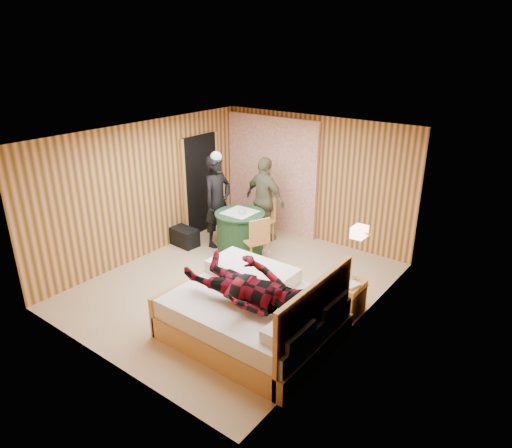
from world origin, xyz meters
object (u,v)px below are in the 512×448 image
Objects in this scene: chair_near at (257,237)px; wall_lamp at (359,232)px; duffel_bag at (183,236)px; man_on_bed at (246,277)px; chair_far at (264,216)px; nightstand at (348,297)px; round_table at (240,233)px; man_at_table at (265,200)px; woman_standing at (218,201)px; bed at (255,314)px.

wall_lamp is at bearing 103.58° from chair_near.
chair_near is at bearing 11.78° from duffel_bag.
man_on_bed reaches higher than chair_near.
duffel_bag is at bearing -128.62° from chair_far.
wall_lamp is at bearing 67.28° from nightstand.
wall_lamp is 0.28× the size of chair_far.
round_table is at bearing 23.11° from duffel_bag.
nightstand is 0.31× the size of man_at_table.
man_on_bed is at bearing 57.80° from chair_near.
man_at_table is (-2.59, 1.46, 0.60)m from nightstand.
nightstand is 0.29× the size of woman_standing.
wall_lamp is 1.86m from bed.
round_table is 0.55× the size of man_at_table.
man_at_table reaches higher than chair_far.
man_on_bed is (2.46, -2.22, 0.12)m from woman_standing.
nightstand is at bearing 64.18° from man_on_bed.
man_on_bed is (1.86, -2.97, 0.16)m from man_at_table.
round_table is at bearing 133.19° from bed.
bed is 3.35m from duffel_bag.
round_table is at bearing 130.50° from man_on_bed.
woman_standing reaches higher than round_table.
chair_near is (-2.07, 0.50, 0.26)m from nightstand.
chair_near is 1.14m from man_at_table.
woman_standing is at bearing 43.22° from duffel_bag.
duffel_bag is (-1.14, -0.39, -0.24)m from round_table.
bed is 2.31× the size of round_table.
round_table is 0.91m from man_at_table.
bed reaches higher than duffel_bag.
man_at_table is (1.14, 1.18, 0.69)m from duffel_bag.
man_at_table is at bearing 150.62° from nightstand.
man_on_bed reaches higher than round_table.
man_on_bed is at bearing -115.82° from nightstand.
chair_far is 0.51× the size of woman_standing.
man_on_bed is (1.34, -2.00, 0.50)m from chair_near.
bed is 0.72m from man_on_bed.
man_at_table is 3.50m from man_on_bed.
bed is at bearing -49.04° from chair_far.
woman_standing is (-2.42, 1.99, 0.57)m from bed.
nightstand is 0.30× the size of man_on_bed.
chair_far is 1.66m from duffel_bag.
nightstand reaches higher than duffel_bag.
wall_lamp is at bearing -99.07° from woman_standing.
chair_near is at bearing -53.74° from chair_far.
wall_lamp reaches higher than chair_near.
chair_far is at bearing 48.67° from duffel_bag.
man_on_bed reaches higher than duffel_bag.
woman_standing is (-0.60, 0.05, 0.49)m from round_table.
chair_near is 1.44× the size of duffel_bag.
chair_far reaches higher than duffel_bag.
nightstand is 3.03m from man_at_table.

